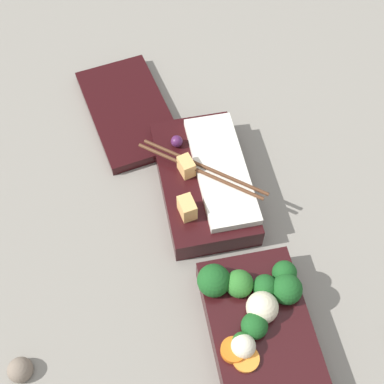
{
  "coord_description": "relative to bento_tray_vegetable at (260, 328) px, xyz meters",
  "views": [
    {
      "loc": [
        -0.3,
        0.1,
        0.67
      ],
      "look_at": [
        0.09,
        0.02,
        0.04
      ],
      "focal_mm": 50.0,
      "sensor_mm": 36.0,
      "label": 1
    }
  ],
  "objects": [
    {
      "name": "bento_tray_rice",
      "position": [
        0.23,
        0.02,
        -0.0
      ],
      "size": [
        0.22,
        0.16,
        0.06
      ],
      "color": "black",
      "rests_on": "ground_plane"
    },
    {
      "name": "bento_tray_vegetable",
      "position": [
        0.0,
        0.0,
        0.0
      ],
      "size": [
        0.22,
        0.13,
        0.07
      ],
      "color": "black",
      "rests_on": "ground_plane"
    },
    {
      "name": "ground_plane",
      "position": [
        0.11,
        0.03,
        -0.03
      ],
      "size": [
        3.0,
        3.0,
        0.0
      ],
      "primitive_type": "plane",
      "color": "gray"
    },
    {
      "name": "bento_lid",
      "position": [
        0.4,
        0.11,
        -0.02
      ],
      "size": [
        0.23,
        0.16,
        0.02
      ],
      "primitive_type": "cube",
      "rotation": [
        0.0,
        0.0,
        0.18
      ],
      "color": "black",
      "rests_on": "ground_plane"
    },
    {
      "name": "pebble_0",
      "position": [
        0.01,
        0.29,
        -0.02
      ],
      "size": [
        0.03,
        0.03,
        0.03
      ],
      "primitive_type": "sphere",
      "color": "#7A6B5B",
      "rests_on": "ground_plane"
    }
  ]
}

